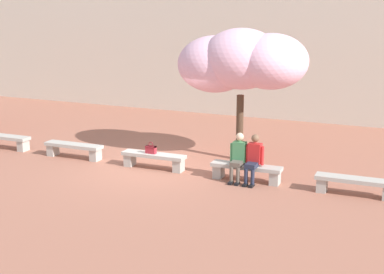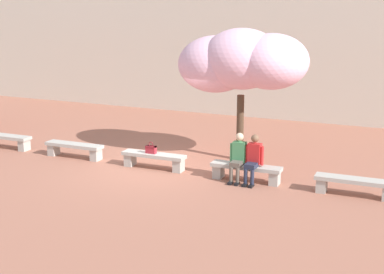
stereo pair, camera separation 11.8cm
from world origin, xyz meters
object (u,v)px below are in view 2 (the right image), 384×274
object	(u,v)px
stone_bench_near_west	(74,148)
handbag	(151,149)
stone_bench_center	(154,158)
stone_bench_west_end	(5,139)
person_seated_left	(238,155)
stone_bench_near_east	(246,170)
person_seated_right	(253,157)
cherry_tree_main	(242,62)
stone_bench_east_end	(354,184)

from	to	relation	value
stone_bench_near_west	handbag	world-z (taller)	handbag
handbag	stone_bench_center	bearing A→B (deg)	15.18
stone_bench_west_end	handbag	bearing A→B (deg)	-0.21
stone_bench_center	person_seated_left	distance (m)	2.61
stone_bench_near_east	person_seated_right	size ratio (longest dim) A/B	1.48
stone_bench_near_west	cherry_tree_main	world-z (taller)	cherry_tree_main
person_seated_right	cherry_tree_main	bearing A→B (deg)	118.20
stone_bench_near_west	cherry_tree_main	distance (m)	5.75
stone_bench_near_west	handbag	bearing A→B (deg)	-0.43
stone_bench_west_end	stone_bench_center	world-z (taller)	same
person_seated_left	stone_bench_near_west	bearing A→B (deg)	179.43
stone_bench_center	person_seated_right	bearing A→B (deg)	-1.02
stone_bench_west_end	stone_bench_center	size ratio (longest dim) A/B	1.00
person_seated_right	person_seated_left	bearing A→B (deg)	180.00
stone_bench_center	stone_bench_east_end	xyz separation A→B (m)	(5.58, 0.00, 0.00)
stone_bench_west_end	stone_bench_center	xyz separation A→B (m)	(5.58, 0.00, 0.00)
stone_bench_near_west	stone_bench_east_end	distance (m)	8.37
stone_bench_near_east	person_seated_right	bearing A→B (deg)	-14.26
stone_bench_west_end	person_seated_right	distance (m)	8.59
person_seated_right	stone_bench_near_east	bearing A→B (deg)	165.74
stone_bench_west_end	stone_bench_near_west	size ratio (longest dim) A/B	1.00
stone_bench_near_west	cherry_tree_main	size ratio (longest dim) A/B	0.48
stone_bench_near_east	stone_bench_east_end	bearing A→B (deg)	0.00
stone_bench_center	stone_bench_east_end	bearing A→B (deg)	0.00
stone_bench_near_east	person_seated_left	bearing A→B (deg)	-165.69
stone_bench_center	stone_bench_near_east	size ratio (longest dim) A/B	1.00
stone_bench_center	person_seated_left	xyz separation A→B (m)	(2.58, -0.05, 0.39)
stone_bench_east_end	person_seated_left	xyz separation A→B (m)	(-3.00, -0.05, 0.39)
stone_bench_east_end	cherry_tree_main	distance (m)	4.96
stone_bench_near_east	stone_bench_east_end	xyz separation A→B (m)	(2.79, 0.00, 0.00)
stone_bench_west_end	stone_bench_center	distance (m)	5.58
stone_bench_near_west	handbag	xyz separation A→B (m)	(2.71, -0.02, 0.27)
stone_bench_near_west	stone_bench_center	size ratio (longest dim) A/B	1.00
person_seated_left	handbag	world-z (taller)	person_seated_left
person_seated_left	stone_bench_center	bearing A→B (deg)	178.81
cherry_tree_main	person_seated_right	bearing A→B (deg)	-61.80
person_seated_left	person_seated_right	bearing A→B (deg)	-0.00
stone_bench_west_end	cherry_tree_main	bearing A→B (deg)	14.97
person_seated_left	handbag	size ratio (longest dim) A/B	3.81
stone_bench_near_west	stone_bench_west_end	bearing A→B (deg)	180.00
person_seated_left	handbag	distance (m)	2.66
stone_bench_west_end	person_seated_right	world-z (taller)	person_seated_right
person_seated_right	handbag	bearing A→B (deg)	179.38
stone_bench_east_end	person_seated_right	size ratio (longest dim) A/B	1.48
stone_bench_center	handbag	xyz separation A→B (m)	(-0.08, -0.02, 0.27)
stone_bench_near_east	stone_bench_center	bearing A→B (deg)	180.00
cherry_tree_main	stone_bench_east_end	bearing A→B (deg)	-28.51
stone_bench_near_west	stone_bench_near_east	world-z (taller)	same
stone_bench_west_end	handbag	xyz separation A→B (m)	(5.51, -0.02, 0.27)
person_seated_right	cherry_tree_main	xyz separation A→B (m)	(-1.10, 2.05, 2.27)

